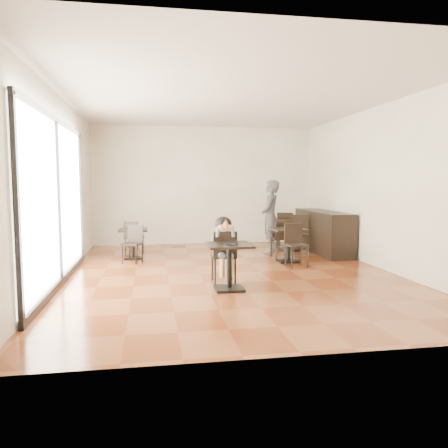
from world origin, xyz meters
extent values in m
cube|color=brown|center=(0.00, 0.00, 0.00)|extent=(6.00, 8.00, 0.01)
cube|color=silver|center=(0.00, 0.00, 3.20)|extent=(6.00, 8.00, 0.01)
cube|color=white|center=(0.00, 4.00, 1.60)|extent=(6.00, 0.01, 3.20)
cube|color=white|center=(0.00, -4.00, 1.60)|extent=(6.00, 0.01, 3.20)
cube|color=white|center=(-3.00, 0.00, 1.60)|extent=(0.01, 8.00, 3.20)
cube|color=white|center=(3.00, 0.00, 1.60)|extent=(0.01, 8.00, 3.20)
cube|color=white|center=(-2.97, -0.50, 1.40)|extent=(0.04, 4.50, 2.60)
cylinder|color=black|center=(-0.25, -1.38, 0.74)|extent=(0.25, 0.25, 0.01)
imported|color=#3B3A3F|center=(1.37, 2.16, 0.87)|extent=(0.63, 0.75, 1.74)
cube|color=black|center=(2.65, 2.00, 0.50)|extent=(0.60, 2.40, 1.00)
camera|label=1|loc=(-1.44, -7.96, 1.70)|focal=35.00mm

